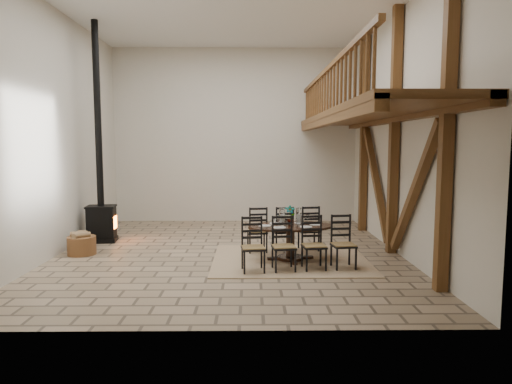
{
  "coord_description": "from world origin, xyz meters",
  "views": [
    {
      "loc": [
        0.45,
        -9.33,
        2.26
      ],
      "look_at": [
        0.56,
        0.4,
        1.23
      ],
      "focal_mm": 32.0,
      "sensor_mm": 36.0,
      "label": 1
    }
  ],
  "objects_px": {
    "log_stack": "(82,242)",
    "dining_table": "(291,243)",
    "wood_stove": "(101,194)",
    "log_basket": "(82,245)"
  },
  "relations": [
    {
      "from": "log_stack",
      "to": "dining_table",
      "type": "bearing_deg",
      "value": -12.62
    },
    {
      "from": "wood_stove",
      "to": "log_basket",
      "type": "distance_m",
      "value": 1.54
    },
    {
      "from": "wood_stove",
      "to": "log_stack",
      "type": "relative_size",
      "value": 9.75
    },
    {
      "from": "wood_stove",
      "to": "log_basket",
      "type": "relative_size",
      "value": 8.77
    },
    {
      "from": "wood_stove",
      "to": "log_stack",
      "type": "distance_m",
      "value": 1.29
    },
    {
      "from": "log_basket",
      "to": "log_stack",
      "type": "xyz_separation_m",
      "value": [
        -0.14,
        0.4,
        -0.04
      ]
    },
    {
      "from": "wood_stove",
      "to": "log_basket",
      "type": "xyz_separation_m",
      "value": [
        -0.01,
        -1.24,
        -0.92
      ]
    },
    {
      "from": "dining_table",
      "to": "log_basket",
      "type": "xyz_separation_m",
      "value": [
        -4.26,
        0.59,
        -0.16
      ]
    },
    {
      "from": "dining_table",
      "to": "log_basket",
      "type": "height_order",
      "value": "dining_table"
    },
    {
      "from": "dining_table",
      "to": "wood_stove",
      "type": "distance_m",
      "value": 4.68
    }
  ]
}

